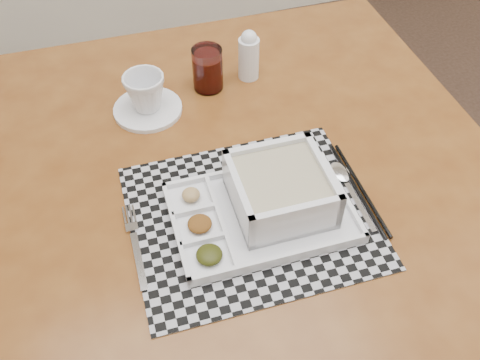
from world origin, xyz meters
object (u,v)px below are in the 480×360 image
Objects in this scene: serving_tray at (273,198)px; juice_glass at (208,70)px; creamer_bottle at (249,55)px; dining_table at (232,200)px; cup at (145,92)px.

juice_glass reaches higher than serving_tray.
creamer_bottle is (0.09, 0.40, 0.02)m from serving_tray.
dining_table is at bearing -96.12° from juice_glass.
creamer_bottle is at bearing 31.83° from cup.
serving_tray is (0.04, -0.12, 0.12)m from dining_table.
creamer_bottle reaches higher than juice_glass.
cup is 0.15m from juice_glass.
dining_table is 0.34m from creamer_bottle.
juice_glass is 0.83× the size of creamer_bottle.
cup is (-0.12, 0.23, 0.13)m from dining_table.
cup is at bearing 117.23° from dining_table.
juice_glass reaches higher than cup.
dining_table is at bearing 109.99° from serving_tray.
dining_table is 0.30m from juice_glass.
serving_tray is 0.41m from creamer_bottle.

